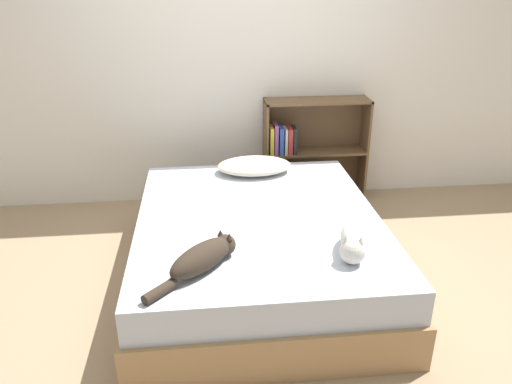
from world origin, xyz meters
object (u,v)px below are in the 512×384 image
object	(u,v)px
bed	(258,248)
bookshelf	(309,148)
cat_dark	(203,257)
pillow	(254,166)
cat_light	(353,240)

from	to	relation	value
bed	bookshelf	xyz separation A→B (m)	(0.59, 1.26, 0.24)
bed	cat_dark	size ratio (longest dim) A/B	3.80
pillow	bookshelf	bearing A→B (deg)	43.63
bed	cat_dark	distance (m)	0.75
cat_dark	pillow	bearing A→B (deg)	27.24
cat_dark	bookshelf	distance (m)	2.08
cat_light	bookshelf	distance (m)	1.78
pillow	cat_light	bearing A→B (deg)	-71.67
bookshelf	pillow	bearing A→B (deg)	-136.37
pillow	cat_light	size ratio (longest dim) A/B	1.15
bookshelf	cat_light	bearing A→B (deg)	-94.13
bed	pillow	xyz separation A→B (m)	(0.05, 0.74, 0.29)
bed	bookshelf	distance (m)	1.41
cat_dark	bookshelf	world-z (taller)	bookshelf
bed	bookshelf	size ratio (longest dim) A/B	2.09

